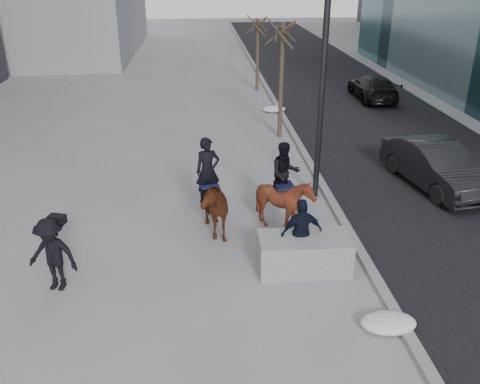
{
  "coord_description": "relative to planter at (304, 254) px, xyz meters",
  "views": [
    {
      "loc": [
        -0.93,
        -10.32,
        6.74
      ],
      "look_at": [
        0.0,
        1.2,
        1.5
      ],
      "focal_mm": 38.0,
      "sensor_mm": 36.0,
      "label": 1
    }
  ],
  "objects": [
    {
      "name": "mounted_left",
      "position": [
        -2.19,
        2.07,
        0.55
      ],
      "size": [
        1.4,
        2.2,
        2.64
      ],
      "color": "#47180E",
      "rests_on": "ground"
    },
    {
      "name": "lamppost",
      "position": [
        1.18,
        4.24,
        4.56
      ],
      "size": [
        0.25,
        1.81,
        9.09
      ],
      "color": "black",
      "rests_on": "ground"
    },
    {
      "name": "road",
      "position": [
        5.58,
        10.11,
        -0.43
      ],
      "size": [
        8.0,
        90.0,
        0.01
      ],
      "primitive_type": "cube",
      "color": "black",
      "rests_on": "ground"
    },
    {
      "name": "feeder",
      "position": [
        -0.04,
        0.2,
        0.45
      ],
      "size": [
        1.09,
        0.94,
        1.75
      ],
      "color": "black",
      "rests_on": "ground"
    },
    {
      "name": "tree_near",
      "position": [
        0.98,
        10.2,
        2.14
      ],
      "size": [
        1.2,
        1.2,
        5.13
      ],
      "primitive_type": null,
      "color": "#382A21",
      "rests_on": "ground"
    },
    {
      "name": "camera_crew",
      "position": [
        -5.69,
        -0.32,
        0.46
      ],
      "size": [
        1.27,
        0.93,
        1.75
      ],
      "color": "black",
      "rests_on": "ground"
    },
    {
      "name": "mounted_right",
      "position": [
        -0.15,
        2.02,
        0.56
      ],
      "size": [
        1.46,
        1.61,
        2.48
      ],
      "color": "#46170E",
      "rests_on": "ground"
    },
    {
      "name": "curb",
      "position": [
        1.58,
        10.11,
        -0.37
      ],
      "size": [
        0.25,
        90.0,
        0.12
      ],
      "primitive_type": "cube",
      "color": "gray",
      "rests_on": "ground"
    },
    {
      "name": "ground",
      "position": [
        -1.42,
        0.11,
        -0.43
      ],
      "size": [
        120.0,
        120.0,
        0.0
      ],
      "primitive_type": "plane",
      "color": "gray",
      "rests_on": "ground"
    },
    {
      "name": "planter",
      "position": [
        0.0,
        0.0,
        0.0
      ],
      "size": [
        2.17,
        1.11,
        0.86
      ],
      "primitive_type": "cube",
      "rotation": [
        0.0,
        0.0,
        -0.01
      ],
      "color": "#9A999C",
      "rests_on": "ground"
    },
    {
      "name": "snow_piles",
      "position": [
        1.28,
        6.15,
        -0.28
      ],
      "size": [
        1.16,
        17.02,
        0.29
      ],
      "color": "silver",
      "rests_on": "ground"
    },
    {
      "name": "car_near",
      "position": [
        5.21,
        4.55,
        0.3
      ],
      "size": [
        2.3,
        4.66,
        1.47
      ],
      "primitive_type": "imported",
      "rotation": [
        0.0,
        0.0,
        0.17
      ],
      "color": "black",
      "rests_on": "ground"
    },
    {
      "name": "tree_far",
      "position": [
        0.98,
        18.8,
        1.75
      ],
      "size": [
        1.2,
        1.2,
        4.37
      ],
      "primitive_type": null,
      "color": "#392C22",
      "rests_on": "ground"
    },
    {
      "name": "car_far",
      "position": [
        6.91,
        16.09,
        0.22
      ],
      "size": [
        1.94,
        4.53,
        1.3
      ],
      "primitive_type": "imported",
      "rotation": [
        0.0,
        0.0,
        3.11
      ],
      "color": "black",
      "rests_on": "ground"
    }
  ]
}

